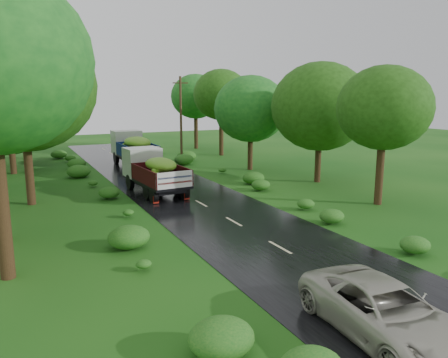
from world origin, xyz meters
TOP-DOWN VIEW (x-y plane):
  - ground at (0.00, 0.00)m, footprint 120.00×120.00m
  - road at (0.00, 5.00)m, footprint 6.50×80.00m
  - road_lines at (0.00, 6.00)m, footprint 0.12×69.60m
  - truck_near at (-1.57, 15.89)m, footprint 2.60×6.38m
  - truck_far at (0.01, 26.79)m, footprint 2.52×6.92m
  - car at (-1.30, -2.65)m, footprint 2.60×5.08m
  - utility_pole at (4.25, 26.32)m, footprint 1.29×0.50m
  - trees_right at (9.27, 21.54)m, footprint 5.22×31.69m
  - shrubs at (0.00, 14.00)m, footprint 11.90×44.00m

SIDE VIEW (x-z plane):
  - ground at x=0.00m, z-range 0.00..0.00m
  - road at x=0.00m, z-range 0.00..0.02m
  - road_lines at x=0.00m, z-range 0.02..0.02m
  - shrubs at x=0.00m, z-range 0.00..0.70m
  - car at x=-1.30m, z-range 0.02..1.39m
  - truck_near at x=-1.57m, z-range 0.17..2.80m
  - truck_far at x=0.01m, z-range 0.19..3.09m
  - utility_pole at x=4.25m, z-range 0.11..7.71m
  - trees_right at x=9.27m, z-range 1.61..9.15m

